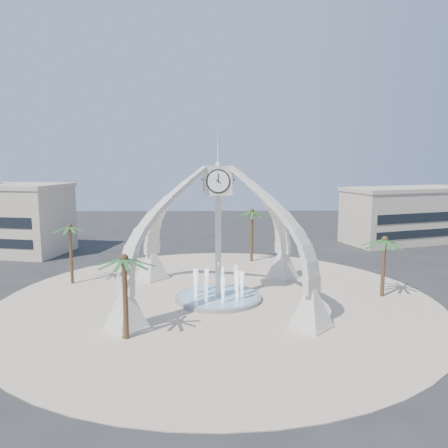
{
  "coord_description": "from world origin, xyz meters",
  "views": [
    {
      "loc": [
        -0.37,
        -39.03,
        12.98
      ],
      "look_at": [
        0.57,
        2.0,
        6.82
      ],
      "focal_mm": 35.0,
      "sensor_mm": 36.0,
      "label": 1
    }
  ],
  "objects_px": {
    "palm_west": "(70,228)",
    "palm_south": "(124,259)",
    "palm_east": "(385,240)",
    "palm_north": "(252,212)",
    "fountain": "(218,297)",
    "clock_tower": "(218,231)"
  },
  "relations": [
    {
      "from": "palm_west",
      "to": "palm_south",
      "type": "bearing_deg",
      "value": -59.46
    },
    {
      "from": "fountain",
      "to": "palm_north",
      "type": "relative_size",
      "value": 1.1
    },
    {
      "from": "palm_north",
      "to": "palm_west",
      "type": "bearing_deg",
      "value": -154.15
    },
    {
      "from": "palm_east",
      "to": "palm_north",
      "type": "distance_m",
      "value": 18.36
    },
    {
      "from": "palm_south",
      "to": "fountain",
      "type": "bearing_deg",
      "value": 52.45
    },
    {
      "from": "palm_east",
      "to": "palm_west",
      "type": "relative_size",
      "value": 0.93
    },
    {
      "from": "clock_tower",
      "to": "palm_north",
      "type": "bearing_deg",
      "value": 73.86
    },
    {
      "from": "palm_north",
      "to": "fountain",
      "type": "bearing_deg",
      "value": -106.14
    },
    {
      "from": "palm_south",
      "to": "palm_west",
      "type": "bearing_deg",
      "value": 120.54
    },
    {
      "from": "palm_south",
      "to": "palm_east",
      "type": "bearing_deg",
      "value": 22.74
    },
    {
      "from": "clock_tower",
      "to": "palm_south",
      "type": "xyz_separation_m",
      "value": [
        -6.75,
        -8.78,
        -0.56
      ]
    },
    {
      "from": "palm_east",
      "to": "palm_south",
      "type": "bearing_deg",
      "value": -157.26
    },
    {
      "from": "palm_east",
      "to": "fountain",
      "type": "bearing_deg",
      "value": -177.93
    },
    {
      "from": "fountain",
      "to": "palm_south",
      "type": "height_order",
      "value": "palm_south"
    },
    {
      "from": "palm_east",
      "to": "palm_west",
      "type": "distance_m",
      "value": 31.2
    },
    {
      "from": "palm_east",
      "to": "palm_south",
      "type": "height_order",
      "value": "palm_south"
    },
    {
      "from": "clock_tower",
      "to": "fountain",
      "type": "distance_m",
      "value": 6.2
    },
    {
      "from": "palm_east",
      "to": "palm_north",
      "type": "height_order",
      "value": "palm_north"
    },
    {
      "from": "palm_east",
      "to": "palm_west",
      "type": "xyz_separation_m",
      "value": [
        -30.78,
        5.04,
        0.52
      ]
    },
    {
      "from": "fountain",
      "to": "palm_east",
      "type": "relative_size",
      "value": 1.28
    },
    {
      "from": "clock_tower",
      "to": "palm_north",
      "type": "xyz_separation_m",
      "value": [
        4.37,
        15.1,
        -0.12
      ]
    },
    {
      "from": "palm_east",
      "to": "palm_north",
      "type": "xyz_separation_m",
      "value": [
        -11.17,
        14.54,
        0.92
      ]
    }
  ]
}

